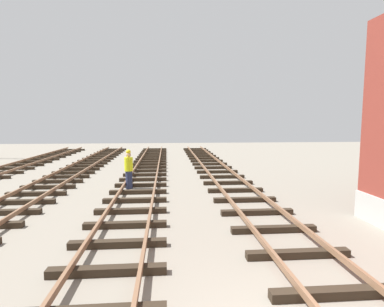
% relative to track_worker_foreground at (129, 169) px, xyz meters
% --- Properties ---
extents(track_worker_foreground, '(0.40, 0.40, 1.87)m').
position_rel_track_worker_foreground_xyz_m(track_worker_foreground, '(0.00, 0.00, 0.00)').
color(track_worker_foreground, '#262D4C').
rests_on(track_worker_foreground, ground).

